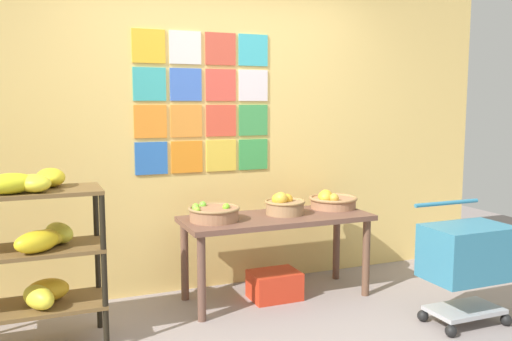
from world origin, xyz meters
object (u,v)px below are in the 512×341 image
Objects in this scene: banana_shelf_unit at (19,243)px; fruit_basket_back_right at (332,201)px; produce_crate_under_table at (274,285)px; shopping_cart at (467,256)px; display_table at (276,227)px; fruit_basket_back_left at (214,213)px; fruit_basket_right at (284,205)px.

banana_shelf_unit reaches higher than fruit_basket_back_right.
shopping_cart reaches higher than produce_crate_under_table.
display_table is at bearing 8.47° from banana_shelf_unit.
shopping_cart reaches higher than fruit_basket_back_left.
fruit_basket_right is 1.38m from shopping_cart.
fruit_basket_right is 0.84× the size of produce_crate_under_table.
banana_shelf_unit is at bearing -171.53° from display_table.
shopping_cart is at bearing -33.12° from fruit_basket_back_left.
fruit_basket_right reaches higher than fruit_basket_back_right.
fruit_basket_back_right is at bearing 9.00° from fruit_basket_right.
fruit_basket_right is 0.83× the size of fruit_basket_back_left.
banana_shelf_unit is 3.53× the size of fruit_basket_right.
banana_shelf_unit is 0.76× the size of display_table.
display_table is 4.63× the size of fruit_basket_right.
fruit_basket_back_right is 0.48× the size of shopping_cart.
banana_shelf_unit reaches higher than fruit_basket_back_left.
banana_shelf_unit reaches higher than fruit_basket_right.
display_table is 0.59m from fruit_basket_back_right.
banana_shelf_unit is 1.92m from produce_crate_under_table.
display_table is 3.89× the size of produce_crate_under_table.
fruit_basket_back_left is at bearing -178.37° from fruit_basket_right.
fruit_basket_right is 0.48m from fruit_basket_back_right.
shopping_cart is (0.45, -1.08, -0.24)m from fruit_basket_back_right.
fruit_basket_back_right is at bearing 4.94° from fruit_basket_back_left.
display_table is 1.78× the size of shopping_cart.
produce_crate_under_table is at bearing 140.96° from shopping_cart.
produce_crate_under_table is (-0.02, -0.02, -0.46)m from display_table.
fruit_basket_right is 0.38× the size of shopping_cart.
fruit_basket_right reaches higher than fruit_basket_back_left.
fruit_basket_right is at bearing 136.33° from shopping_cart.
display_table is at bearing 36.97° from produce_crate_under_table.
shopping_cart is (1.51, -0.98, -0.23)m from fruit_basket_back_left.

